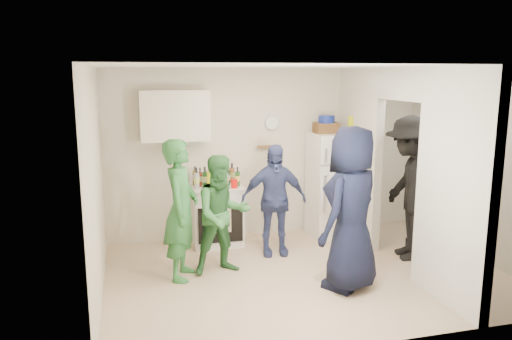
{
  "coord_description": "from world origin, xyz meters",
  "views": [
    {
      "loc": [
        -2.06,
        -5.45,
        2.42
      ],
      "look_at": [
        -0.53,
        0.4,
        1.25
      ],
      "focal_mm": 35.0,
      "sensor_mm": 36.0,
      "label": 1
    }
  ],
  "objects_px": {
    "wicker_basket": "(326,128)",
    "person_green_left": "(181,210)",
    "stove": "(217,215)",
    "fridge": "(332,185)",
    "person_denim": "(274,200)",
    "person_navy": "(351,209)",
    "person_nook": "(410,188)",
    "yellow_cup_stack_top": "(351,125)",
    "person_green_center": "(222,215)",
    "blue_bowl": "(326,119)"
  },
  "relations": [
    {
      "from": "person_navy",
      "to": "person_green_left",
      "type": "bearing_deg",
      "value": -58.66
    },
    {
      "from": "yellow_cup_stack_top",
      "to": "person_green_center",
      "type": "distance_m",
      "value": 2.48
    },
    {
      "from": "stove",
      "to": "blue_bowl",
      "type": "bearing_deg",
      "value": 0.69
    },
    {
      "from": "wicker_basket",
      "to": "yellow_cup_stack_top",
      "type": "distance_m",
      "value": 0.36
    },
    {
      "from": "yellow_cup_stack_top",
      "to": "person_green_center",
      "type": "relative_size",
      "value": 0.17
    },
    {
      "from": "stove",
      "to": "person_navy",
      "type": "relative_size",
      "value": 0.46
    },
    {
      "from": "wicker_basket",
      "to": "person_green_left",
      "type": "distance_m",
      "value": 2.66
    },
    {
      "from": "wicker_basket",
      "to": "person_denim",
      "type": "distance_m",
      "value": 1.46
    },
    {
      "from": "fridge",
      "to": "person_green_left",
      "type": "xyz_separation_m",
      "value": [
        -2.38,
        -1.06,
        0.06
      ]
    },
    {
      "from": "person_green_left",
      "to": "person_nook",
      "type": "bearing_deg",
      "value": -73.11
    },
    {
      "from": "fridge",
      "to": "person_navy",
      "type": "height_order",
      "value": "person_navy"
    },
    {
      "from": "fridge",
      "to": "person_green_center",
      "type": "xyz_separation_m",
      "value": [
        -1.88,
        -1.03,
        -0.05
      ]
    },
    {
      "from": "yellow_cup_stack_top",
      "to": "stove",
      "type": "bearing_deg",
      "value": 176.24
    },
    {
      "from": "blue_bowl",
      "to": "wicker_basket",
      "type": "bearing_deg",
      "value": 0.0
    },
    {
      "from": "stove",
      "to": "person_denim",
      "type": "relative_size",
      "value": 0.57
    },
    {
      "from": "fridge",
      "to": "person_green_center",
      "type": "bearing_deg",
      "value": -151.28
    },
    {
      "from": "stove",
      "to": "person_green_left",
      "type": "relative_size",
      "value": 0.51
    },
    {
      "from": "stove",
      "to": "person_navy",
      "type": "height_order",
      "value": "person_navy"
    },
    {
      "from": "person_green_left",
      "to": "person_nook",
      "type": "height_order",
      "value": "person_nook"
    },
    {
      "from": "person_green_center",
      "to": "person_denim",
      "type": "relative_size",
      "value": 0.97
    },
    {
      "from": "blue_bowl",
      "to": "person_green_left",
      "type": "height_order",
      "value": "blue_bowl"
    },
    {
      "from": "fridge",
      "to": "yellow_cup_stack_top",
      "type": "bearing_deg",
      "value": -24.44
    },
    {
      "from": "yellow_cup_stack_top",
      "to": "person_navy",
      "type": "height_order",
      "value": "person_navy"
    },
    {
      "from": "blue_bowl",
      "to": "person_denim",
      "type": "height_order",
      "value": "blue_bowl"
    },
    {
      "from": "person_denim",
      "to": "person_navy",
      "type": "relative_size",
      "value": 0.81
    },
    {
      "from": "stove",
      "to": "wicker_basket",
      "type": "relative_size",
      "value": 2.45
    },
    {
      "from": "stove",
      "to": "person_denim",
      "type": "distance_m",
      "value": 0.96
    },
    {
      "from": "person_green_center",
      "to": "yellow_cup_stack_top",
      "type": "bearing_deg",
      "value": 15.91
    },
    {
      "from": "stove",
      "to": "person_nook",
      "type": "bearing_deg",
      "value": -26.38
    },
    {
      "from": "person_nook",
      "to": "wicker_basket",
      "type": "bearing_deg",
      "value": -137.12
    },
    {
      "from": "person_denim",
      "to": "person_nook",
      "type": "distance_m",
      "value": 1.79
    },
    {
      "from": "blue_bowl",
      "to": "yellow_cup_stack_top",
      "type": "bearing_deg",
      "value": -25.11
    },
    {
      "from": "yellow_cup_stack_top",
      "to": "person_navy",
      "type": "distance_m",
      "value": 2.05
    },
    {
      "from": "fridge",
      "to": "person_green_left",
      "type": "bearing_deg",
      "value": -155.88
    },
    {
      "from": "person_navy",
      "to": "yellow_cup_stack_top",
      "type": "bearing_deg",
      "value": -149.85
    },
    {
      "from": "person_green_left",
      "to": "person_green_center",
      "type": "relative_size",
      "value": 1.15
    },
    {
      "from": "person_green_center",
      "to": "person_navy",
      "type": "height_order",
      "value": "person_navy"
    },
    {
      "from": "person_green_center",
      "to": "person_green_left",
      "type": "bearing_deg",
      "value": 176.14
    },
    {
      "from": "person_green_center",
      "to": "fridge",
      "type": "bearing_deg",
      "value": 20.74
    },
    {
      "from": "wicker_basket",
      "to": "person_green_left",
      "type": "bearing_deg",
      "value": -153.92
    },
    {
      "from": "blue_bowl",
      "to": "person_green_center",
      "type": "bearing_deg",
      "value": -148.74
    },
    {
      "from": "yellow_cup_stack_top",
      "to": "person_green_left",
      "type": "relative_size",
      "value": 0.15
    },
    {
      "from": "yellow_cup_stack_top",
      "to": "blue_bowl",
      "type": "bearing_deg",
      "value": 154.89
    },
    {
      "from": "person_navy",
      "to": "person_nook",
      "type": "distance_m",
      "value": 1.35
    },
    {
      "from": "fridge",
      "to": "stove",
      "type": "bearing_deg",
      "value": 179.02
    },
    {
      "from": "yellow_cup_stack_top",
      "to": "person_navy",
      "type": "xyz_separation_m",
      "value": [
        -0.78,
        -1.74,
        -0.75
      ]
    },
    {
      "from": "stove",
      "to": "wicker_basket",
      "type": "height_order",
      "value": "wicker_basket"
    },
    {
      "from": "blue_bowl",
      "to": "yellow_cup_stack_top",
      "type": "xyz_separation_m",
      "value": [
        0.32,
        -0.15,
        -0.08
      ]
    },
    {
      "from": "stove",
      "to": "wicker_basket",
      "type": "xyz_separation_m",
      "value": [
        1.66,
        0.02,
        1.21
      ]
    },
    {
      "from": "blue_bowl",
      "to": "person_denim",
      "type": "distance_m",
      "value": 1.54
    }
  ]
}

